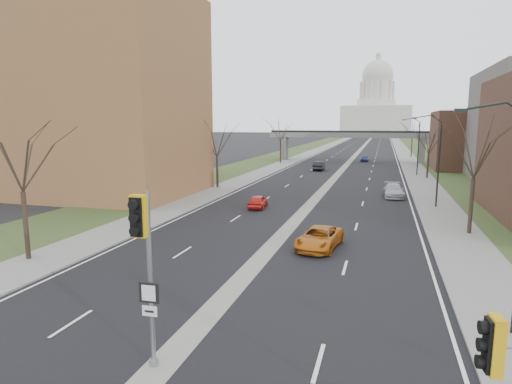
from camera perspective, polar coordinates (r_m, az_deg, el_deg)
The scene contains 26 objects.
ground at distance 15.49m, azimuth -13.08°, elevation -22.26°, with size 700.00×700.00×0.00m, color black.
road_surface at distance 161.72m, azimuth 14.28°, elevation 6.07°, with size 20.00×600.00×0.01m, color black.
median_strip at distance 161.72m, azimuth 14.28°, elevation 6.07°, with size 1.20×600.00×0.02m, color gray.
sidewalk_right at distance 161.66m, azimuth 18.55°, elevation 5.90°, with size 4.00×600.00×0.12m, color gray.
sidewalk_left at distance 162.67m, azimuth 10.03°, elevation 6.25°, with size 4.00×600.00×0.12m, color gray.
grass_verge_right at distance 161.97m, azimuth 20.68°, elevation 5.79°, with size 8.00×600.00×0.10m, color #2D3F1D.
grass_verge_left at distance 163.47m, azimuth 7.93°, elevation 6.32°, with size 8.00×600.00×0.10m, color #2D3F1D.
apartment_building at distance 52.88m, azimuth -22.22°, elevation 11.76°, with size 25.00×16.00×22.00m, color #905B39.
commercial_block_far at distance 82.85m, azimuth 27.36°, elevation 6.09°, with size 14.00×14.00×10.00m, color #492F22.
pedestrian_bridge at distance 91.69m, azimuth 12.47°, elevation 7.00°, with size 34.00×3.00×6.45m.
capitol at distance 331.62m, azimuth 15.72°, elevation 10.69°, with size 48.00×42.00×55.75m.
streetlight_near at distance 17.92m, azimuth 30.27°, elevation 4.53°, with size 2.61×0.20×8.70m.
streetlight_mid at distance 43.60m, azimuth 22.34°, elevation 7.11°, with size 2.61×0.20×8.70m.
streetlight_far at distance 69.52m, azimuth 20.28°, elevation 7.75°, with size 2.61×0.20×8.70m.
tree_left_a at distance 27.73m, azimuth -29.05°, elevation 5.18°, with size 7.20×7.20×9.40m.
tree_left_b at distance 53.23m, azimuth -5.25°, elevation 7.23°, with size 6.75×6.75×8.81m.
tree_left_c at distance 85.70m, azimuth 3.31°, elevation 8.53°, with size 7.65×7.65×9.99m.
tree_right_a at distance 33.98m, azimuth 27.30°, elevation 5.84°, with size 7.20×7.20×9.40m.
tree_right_b at distance 66.71m, azimuth 22.12°, elevation 6.63°, with size 6.30×6.30×8.22m.
tree_right_c at distance 106.57m, azimuth 20.18°, elevation 8.11°, with size 7.65×7.65×9.99m.
signal_pole_median at distance 13.89m, azimuth -14.71°, elevation -7.41°, with size 0.68×0.97×5.92m.
car_left_near at distance 40.80m, azimuth 0.25°, elevation -1.25°, with size 1.48×3.68×1.25m, color red.
car_left_far at distance 74.13m, azimuth 8.40°, elevation 3.48°, with size 1.62×4.64×1.53m, color black.
car_right_near at distance 28.07m, azimuth 8.45°, elevation -6.07°, with size 2.26×4.89×1.36m, color #B86013.
car_right_mid at distance 49.02m, azimuth 17.87°, elevation 0.18°, with size 2.02×4.96×1.44m, color #AAA9B1.
car_right_far at distance 92.88m, azimuth 14.28°, elevation 4.34°, with size 1.47×3.64×1.24m, color navy.
Camera 1 is at (6.78, -11.38, 8.02)m, focal length 30.00 mm.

